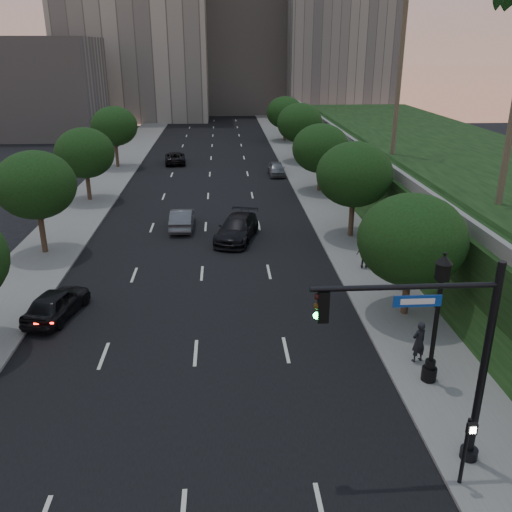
{
  "coord_description": "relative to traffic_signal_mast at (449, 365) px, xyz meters",
  "views": [
    {
      "loc": [
        1.37,
        -15.81,
        12.58
      ],
      "look_at": [
        2.81,
        7.41,
        3.6
      ],
      "focal_mm": 38.0,
      "sensor_mm": 36.0,
      "label": 1
    }
  ],
  "objects": [
    {
      "name": "road_surface",
      "position": [
        -8.02,
        32.24,
        -3.66
      ],
      "size": [
        16.0,
        140.0,
        0.02
      ],
      "primitive_type": "cube",
      "color": "black",
      "rests_on": "ground"
    },
    {
      "name": "pedestrian_b",
      "position": [
        2.98,
        13.21,
        -2.71
      ],
      "size": [
        0.83,
        0.66,
        1.62
      ],
      "primitive_type": "imported",
      "rotation": [
        0.0,
        0.0,
        3.08
      ],
      "color": "black",
      "rests_on": "sidewalk_right"
    },
    {
      "name": "sidewalk_left",
      "position": [
        -18.27,
        32.24,
        -3.6
      ],
      "size": [
        4.5,
        140.0,
        0.15
      ],
      "primitive_type": "cube",
      "color": "slate",
      "rests_on": "ground"
    },
    {
      "name": "tree_right_d",
      "position": [
        2.28,
        49.24,
        0.84
      ],
      "size": [
        5.2,
        5.2,
        6.74
      ],
      "color": "#38281C",
      "rests_on": "ground"
    },
    {
      "name": "traffic_signal_mast",
      "position": [
        0.0,
        0.0,
        0.0
      ],
      "size": [
        5.68,
        0.56,
        7.0
      ],
      "color": "black",
      "rests_on": "ground"
    },
    {
      "name": "sidewalk_right",
      "position": [
        2.23,
        32.24,
        -3.6
      ],
      "size": [
        4.5,
        140.0,
        0.15
      ],
      "primitive_type": "cube",
      "color": "slate",
      "rests_on": "ground"
    },
    {
      "name": "sedan_far_right",
      "position": [
        -1.02,
        42.37,
        -2.97
      ],
      "size": [
        1.68,
        4.11,
        1.4
      ],
      "primitive_type": "imported",
      "rotation": [
        0.0,
        0.0,
        0.01
      ],
      "color": "slate",
      "rests_on": "ground"
    },
    {
      "name": "tree_left_b",
      "position": [
        -18.32,
        20.24,
        0.9
      ],
      "size": [
        5.0,
        5.0,
        6.71
      ],
      "color": "#38281C",
      "rests_on": "ground"
    },
    {
      "name": "tree_left_c",
      "position": [
        -18.32,
        33.24,
        0.53
      ],
      "size": [
        5.0,
        5.0,
        6.34
      ],
      "color": "#38281C",
      "rests_on": "ground"
    },
    {
      "name": "office_block_right",
      "position": [
        15.98,
        98.24,
        14.33
      ],
      "size": [
        20.0,
        22.0,
        36.0
      ],
      "primitive_type": "cube",
      "color": "gray",
      "rests_on": "ground"
    },
    {
      "name": "sedan_mid_left",
      "position": [
        -9.73,
        25.0,
        -2.92
      ],
      "size": [
        1.63,
        4.57,
        1.5
      ],
      "primitive_type": "imported",
      "rotation": [
        0.0,
        0.0,
        3.13
      ],
      "color": "#4F5256",
      "rests_on": "ground"
    },
    {
      "name": "ground",
      "position": [
        -8.02,
        2.24,
        -3.67
      ],
      "size": [
        160.0,
        160.0,
        0.0
      ],
      "primitive_type": "plane",
      "color": "black",
      "rests_on": "ground"
    },
    {
      "name": "pedestrian_a",
      "position": [
        1.39,
        5.81,
        -2.61
      ],
      "size": [
        0.78,
        0.64,
        1.83
      ],
      "primitive_type": "imported",
      "rotation": [
        0.0,
        0.0,
        3.5
      ],
      "color": "black",
      "rests_on": "sidewalk_right"
    },
    {
      "name": "street_lamp",
      "position": [
        1.38,
        4.4,
        -1.04
      ],
      "size": [
        0.64,
        0.64,
        5.62
      ],
      "color": "black",
      "rests_on": "ground"
    },
    {
      "name": "sedan_near_left",
      "position": [
        -15.02,
        11.15,
        -2.92
      ],
      "size": [
        2.76,
        4.72,
        1.51
      ],
      "primitive_type": "imported",
      "rotation": [
        0.0,
        0.0,
        2.91
      ],
      "color": "black",
      "rests_on": "ground"
    },
    {
      "name": "sedan_near_right",
      "position": [
        -5.76,
        22.23,
        -2.85
      ],
      "size": [
        3.69,
        6.05,
        1.64
      ],
      "primitive_type": "imported",
      "rotation": [
        0.0,
        0.0,
        -0.26
      ],
      "color": "black",
      "rests_on": "ground"
    },
    {
      "name": "embankment",
      "position": [
        13.98,
        30.24,
        -1.67
      ],
      "size": [
        18.0,
        90.0,
        4.0
      ],
      "primitive_type": "cube",
      "color": "black",
      "rests_on": "ground"
    },
    {
      "name": "tree_right_a",
      "position": [
        2.28,
        10.24,
        0.35
      ],
      "size": [
        5.2,
        5.2,
        6.24
      ],
      "color": "#38281C",
      "rests_on": "ground"
    },
    {
      "name": "tree_right_e",
      "position": [
        2.28,
        64.24,
        0.35
      ],
      "size": [
        5.2,
        5.2,
        6.24
      ],
      "color": "#38281C",
      "rests_on": "ground"
    },
    {
      "name": "pedestrian_signal",
      "position": [
        0.37,
        -1.08,
        -2.11
      ],
      "size": [
        0.3,
        0.33,
        2.5
      ],
      "color": "black",
      "rests_on": "ground"
    },
    {
      "name": "office_block_mid",
      "position": [
        -2.02,
        104.24,
        9.33
      ],
      "size": [
        22.0,
        18.0,
        26.0
      ],
      "primitive_type": "cube",
      "color": "gray",
      "rests_on": "ground"
    },
    {
      "name": "tree_left_d",
      "position": [
        -18.32,
        47.24,
        0.9
      ],
      "size": [
        5.0,
        5.0,
        6.71
      ],
      "color": "#38281C",
      "rests_on": "ground"
    },
    {
      "name": "office_block_filler",
      "position": [
        -34.02,
        72.24,
        3.33
      ],
      "size": [
        18.0,
        16.0,
        14.0
      ],
      "primitive_type": "cube",
      "color": "gray",
      "rests_on": "ground"
    },
    {
      "name": "sedan_far_left",
      "position": [
        -12.11,
        49.28,
        -2.99
      ],
      "size": [
        2.69,
        5.07,
        1.36
      ],
      "primitive_type": "imported",
      "rotation": [
        0.0,
        0.0,
        3.23
      ],
      "color": "black",
      "rests_on": "ground"
    },
    {
      "name": "tree_right_b",
      "position": [
        2.28,
        22.24,
        0.84
      ],
      "size": [
        5.2,
        5.2,
        6.74
      ],
      "color": "#38281C",
      "rests_on": "ground"
    },
    {
      "name": "office_block_left",
      "position": [
        -22.02,
        94.24,
        12.33
      ],
      "size": [
        26.0,
        20.0,
        32.0
      ],
      "primitive_type": "cube",
      "color": "gray",
      "rests_on": "ground"
    },
    {
      "name": "parapet_wall",
      "position": [
        5.48,
        30.24,
        0.68
      ],
      "size": [
        0.35,
        90.0,
        0.7
      ],
      "primitive_type": "cube",
      "color": "slate",
      "rests_on": "embankment"
    },
    {
      "name": "tree_right_c",
      "position": [
        2.28,
        35.24,
        0.35
      ],
      "size": [
        5.2,
        5.2,
        6.24
      ],
      "color": "#38281C",
      "rests_on": "ground"
    },
    {
      "name": "pedestrian_c",
      "position": [
        1.76,
        16.2,
        -2.66
      ],
      "size": [
        1.08,
        0.61,
        1.73
      ],
      "primitive_type": "imported",
      "rotation": [
        0.0,
        0.0,
        2.95
      ],
      "color": "black",
      "rests_on": "sidewalk_right"
    }
  ]
}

